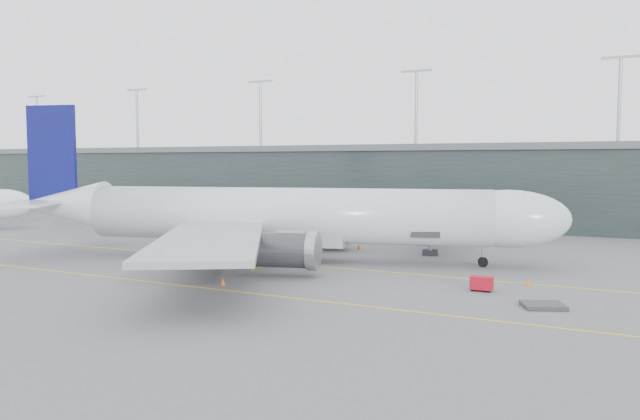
% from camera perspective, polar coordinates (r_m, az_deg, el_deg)
% --- Properties ---
extents(ground, '(320.00, 320.00, 0.00)m').
position_cam_1_polar(ground, '(80.67, -5.49, -4.15)').
color(ground, '#5D5C62').
rests_on(ground, ground).
extents(taxiline_a, '(160.00, 0.25, 0.02)m').
position_cam_1_polar(taxiline_a, '(77.36, -7.07, -4.53)').
color(taxiline_a, yellow).
rests_on(taxiline_a, ground).
extents(taxiline_b, '(160.00, 0.25, 0.02)m').
position_cam_1_polar(taxiline_b, '(64.89, -15.00, -6.39)').
color(taxiline_b, yellow).
rests_on(taxiline_b, ground).
extents(taxiline_lead_main, '(0.25, 60.00, 0.02)m').
position_cam_1_polar(taxiline_lead_main, '(95.94, 3.45, -2.75)').
color(taxiline_lead_main, yellow).
rests_on(taxiline_lead_main, ground).
extents(taxiline_lead_adj, '(0.25, 60.00, 0.02)m').
position_cam_1_polar(taxiline_lead_adj, '(147.04, -26.53, -0.69)').
color(taxiline_lead_adj, yellow).
rests_on(taxiline_lead_adj, ground).
extents(terminal, '(240.00, 36.00, 29.00)m').
position_cam_1_polar(terminal, '(132.54, 7.99, 2.52)').
color(terminal, '#1C2726').
rests_on(terminal, ground).
extents(main_aircraft, '(68.07, 62.70, 19.34)m').
position_cam_1_polar(main_aircraft, '(75.86, -3.47, -0.55)').
color(main_aircraft, silver).
rests_on(main_aircraft, ground).
extents(jet_bridge, '(13.11, 43.44, 6.45)m').
position_cam_1_polar(jet_bridge, '(94.69, 11.41, 0.01)').
color(jet_bridge, '#2C2C31').
rests_on(jet_bridge, ground).
extents(gse_cart, '(2.07, 1.37, 1.37)m').
position_cam_1_polar(gse_cart, '(60.33, 14.56, -6.48)').
color(gse_cart, '#AA0C1D').
rests_on(gse_cart, ground).
extents(baggage_dolly, '(4.10, 3.76, 0.33)m').
position_cam_1_polar(baggage_dolly, '(55.27, 19.72, -8.20)').
color(baggage_dolly, '#323136').
rests_on(baggage_dolly, ground).
extents(uld_a, '(2.08, 1.74, 1.75)m').
position_cam_1_polar(uld_a, '(92.00, -5.16, -2.50)').
color(uld_a, '#3A393F').
rests_on(uld_a, ground).
extents(uld_b, '(2.44, 2.12, 1.93)m').
position_cam_1_polar(uld_b, '(91.53, -2.93, -2.46)').
color(uld_b, '#3A393F').
rests_on(uld_b, ground).
extents(uld_c, '(2.20, 2.00, 1.62)m').
position_cam_1_polar(uld_c, '(89.98, -0.95, -2.68)').
color(uld_c, '#3A393F').
rests_on(uld_c, ground).
extents(cone_nose, '(0.50, 0.50, 0.79)m').
position_cam_1_polar(cone_nose, '(64.35, 18.50, -6.21)').
color(cone_nose, orange).
rests_on(cone_nose, ground).
extents(cone_wing_stbd, '(0.46, 0.46, 0.73)m').
position_cam_1_polar(cone_wing_stbd, '(62.00, -8.86, -6.46)').
color(cone_wing_stbd, '#F8600D').
rests_on(cone_wing_stbd, ground).
extents(cone_wing_port, '(0.49, 0.49, 0.78)m').
position_cam_1_polar(cone_wing_port, '(85.47, 3.56, -3.39)').
color(cone_wing_port, '#DE580C').
rests_on(cone_wing_port, ground).
extents(cone_tail, '(0.51, 0.51, 0.80)m').
position_cam_1_polar(cone_tail, '(78.13, -15.32, -4.27)').
color(cone_tail, '#D45C0B').
rests_on(cone_tail, ground).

